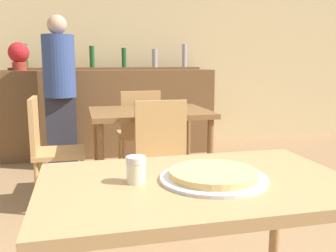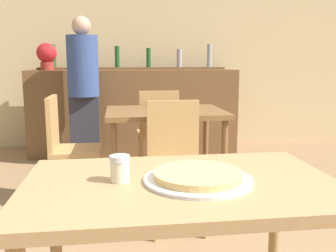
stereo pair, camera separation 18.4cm
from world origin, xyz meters
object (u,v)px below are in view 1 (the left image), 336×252
object	(u,v)px
chair_far_side_left	(49,144)
potted_plant	(19,55)
cheese_shaker	(136,169)
chair_far_side_front	(164,155)
person_standing	(60,87)
pizza_tray	(214,176)
chair_far_side_back	(139,128)

from	to	relation	value
chair_far_side_left	potted_plant	bearing A→B (deg)	13.77
cheese_shaker	potted_plant	distance (m)	3.62
chair_far_side_left	cheese_shaker	bearing A→B (deg)	-166.83
chair_far_side_front	person_standing	distance (m)	1.89
chair_far_side_front	cheese_shaker	size ratio (longest dim) A/B	9.59
chair_far_side_front	potted_plant	xyz separation A→B (m)	(-1.23, 2.22, 0.73)
potted_plant	chair_far_side_front	bearing A→B (deg)	-60.96
chair_far_side_front	pizza_tray	size ratio (longest dim) A/B	2.35
person_standing	potted_plant	world-z (taller)	person_standing
chair_far_side_left	chair_far_side_back	bearing A→B (deg)	-56.48
chair_far_side_back	chair_far_side_left	bearing A→B (deg)	33.52
pizza_tray	potted_plant	xyz separation A→B (m)	(-1.11, 3.53, 0.47)
chair_far_side_front	cheese_shaker	xyz separation A→B (m)	(-0.39, -1.28, 0.29)
chair_far_side_back	pizza_tray	world-z (taller)	chair_far_side_back
cheese_shaker	potted_plant	xyz separation A→B (m)	(-0.84, 3.49, 0.44)
chair_far_side_front	chair_far_side_left	world-z (taller)	same
pizza_tray	cheese_shaker	world-z (taller)	cheese_shaker
pizza_tray	person_standing	bearing A→B (deg)	102.01
pizza_tray	chair_far_side_back	bearing A→B (deg)	87.05
pizza_tray	cheese_shaker	bearing A→B (deg)	172.25
chair_far_side_front	cheese_shaker	bearing A→B (deg)	-107.16
chair_far_side_front	chair_far_side_back	distance (m)	1.09
chair_far_side_back	pizza_tray	xyz separation A→B (m)	(-0.12, -2.40, 0.26)
chair_far_side_left	cheese_shaker	xyz separation A→B (m)	(0.43, -1.82, 0.29)
chair_far_side_left	potted_plant	size ratio (longest dim) A/B	2.73
chair_far_side_left	potted_plant	world-z (taller)	potted_plant
chair_far_side_back	potted_plant	bearing A→B (deg)	-42.54
cheese_shaker	person_standing	world-z (taller)	person_standing
chair_far_side_left	potted_plant	xyz separation A→B (m)	(-0.41, 1.67, 0.73)
cheese_shaker	person_standing	distance (m)	2.99
chair_far_side_back	cheese_shaker	size ratio (longest dim) A/B	9.59
chair_far_side_left	pizza_tray	size ratio (longest dim) A/B	2.35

